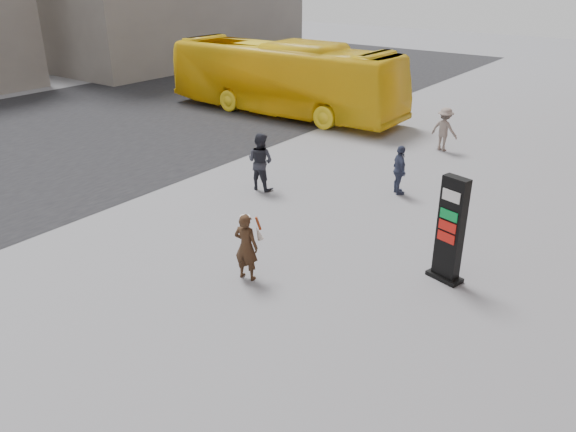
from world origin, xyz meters
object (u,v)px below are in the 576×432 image
Objects in this scene: woman at (246,246)px; pedestrian_c at (400,170)px; pedestrian_b at (444,129)px; info_pylon at (450,230)px; pedestrian_a at (260,161)px; bus at (283,78)px.

woman reaches higher than pedestrian_c.
info_pylon is at bearing 121.24° from pedestrian_b.
pedestrian_a reaches higher than pedestrian_c.
woman is at bearing 99.56° from pedestrian_b.
pedestrian_a is at bearing 76.23° from pedestrian_c.
pedestrian_a is at bearing 179.87° from info_pylon.
bus reaches higher than pedestrian_a.
pedestrian_b is at bearing 127.81° from info_pylon.
pedestrian_b is (2.86, 7.02, -0.08)m from pedestrian_a.
woman is 5.33m from pedestrian_a.
info_pylon is 4.31m from woman.
pedestrian_c is (8.76, -5.83, -0.86)m from bus.
pedestrian_c is (-3.09, 3.89, -0.43)m from info_pylon.
info_pylon reaches higher than woman.
pedestrian_a is 7.58m from pedestrian_b.
bus reaches higher than woman.
woman is 14.88m from bus.
pedestrian_b is (-0.29, 11.31, 0.01)m from woman.
bus is 7.75× the size of pedestrian_c.
pedestrian_c is at bearing 143.10° from info_pylon.
pedestrian_c is at bearing -124.08° from bus.
info_pylon is 1.49× the size of pedestrian_b.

